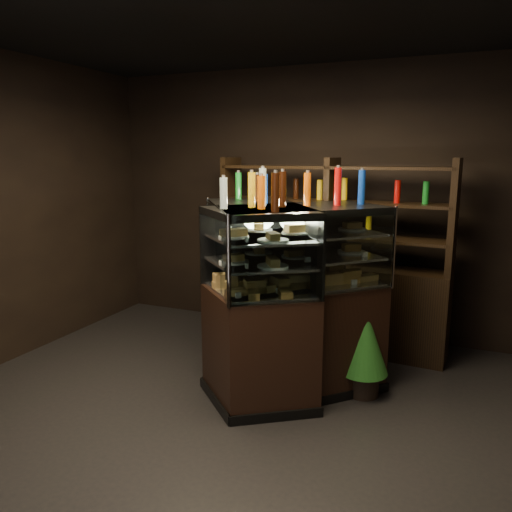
{
  "coord_description": "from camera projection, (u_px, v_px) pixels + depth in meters",
  "views": [
    {
      "loc": [
        1.61,
        -3.01,
        2.01
      ],
      "look_at": [
        0.08,
        0.6,
        1.23
      ],
      "focal_mm": 35.0,
      "sensor_mm": 36.0,
      "label": 1
    }
  ],
  "objects": [
    {
      "name": "ground",
      "position": [
        214.0,
        430.0,
        3.73
      ],
      "size": [
        5.0,
        5.0,
        0.0
      ],
      "primitive_type": "plane",
      "color": "black",
      "rests_on": "ground"
    },
    {
      "name": "potted_conifer",
      "position": [
        365.0,
        339.0,
        4.2
      ],
      "size": [
        0.41,
        0.41,
        0.87
      ],
      "rotation": [
        0.0,
        0.0,
        -0.29
      ],
      "color": "black",
      "rests_on": "ground"
    },
    {
      "name": "back_shelving",
      "position": [
        329.0,
        290.0,
        5.34
      ],
      "size": [
        2.47,
        0.58,
        2.0
      ],
      "rotation": [
        0.0,
        0.0,
        -0.07
      ],
      "color": "black",
      "rests_on": "ground"
    },
    {
      "name": "bottles_top",
      "position": [
        277.0,
        188.0,
        4.13
      ],
      "size": [
        1.17,
        1.06,
        0.3
      ],
      "color": "yellow",
      "rests_on": "display_case"
    },
    {
      "name": "display_case",
      "position": [
        276.0,
        328.0,
        4.37
      ],
      "size": [
        1.85,
        1.65,
        1.62
      ],
      "rotation": [
        0.0,
        0.0,
        -0.09
      ],
      "color": "black",
      "rests_on": "ground"
    },
    {
      "name": "food_display",
      "position": [
        276.0,
        257.0,
        4.24
      ],
      "size": [
        1.35,
        1.2,
        0.49
      ],
      "color": "gold",
      "rests_on": "display_case"
    },
    {
      "name": "room_shell",
      "position": [
        210.0,
        167.0,
        3.35
      ],
      "size": [
        5.02,
        5.02,
        3.01
      ],
      "color": "black",
      "rests_on": "ground"
    }
  ]
}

